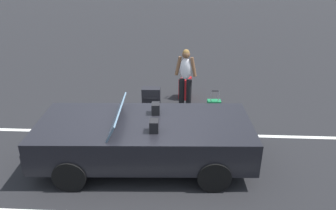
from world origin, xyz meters
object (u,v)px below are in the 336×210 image
Objects in this scene: convertible_car at (134,138)px; suitcase_medium_bright at (185,88)px; suitcase_large_black at (151,101)px; suitcase_small_carryon at (214,109)px; traveler_person at (186,76)px.

convertible_car is 3.60m from suitcase_medium_bright.
convertible_car reaches higher than suitcase_large_black.
suitcase_medium_bright is at bearing 140.66° from suitcase_large_black.
convertible_car is 4.49× the size of suitcase_medium_bright.
convertible_car is 5.28× the size of suitcase_small_carryon.
suitcase_large_black is at bearing -50.45° from traveler_person.
traveler_person reaches higher than convertible_car.
convertible_car is 2.30m from suitcase_large_black.
suitcase_medium_bright is (-1.00, -3.44, -0.28)m from convertible_car.
suitcase_large_black is at bearing 82.14° from suitcase_small_carryon.
suitcase_large_black is 0.93× the size of suitcase_small_carryon.
suitcase_medium_bright is 0.92m from traveler_person.
convertible_car is at bearing -8.35° from traveler_person.
traveler_person is at bearing 47.01° from suitcase_small_carryon.
suitcase_large_black is 1.64m from suitcase_small_carryon.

